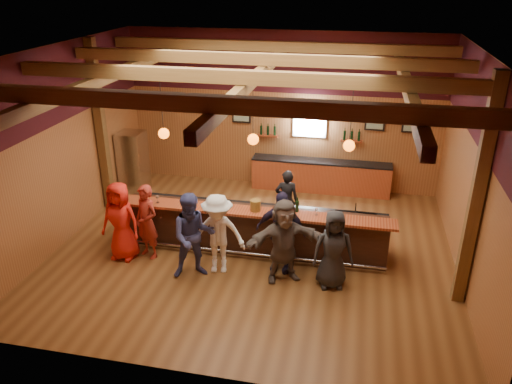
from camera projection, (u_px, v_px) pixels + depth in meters
room at (254, 115)px, 10.36m from camera, size 9.04×9.00×4.52m
bar_counter at (255, 227)px, 11.54m from camera, size 6.30×1.07×1.11m
back_bar_cabinet at (320, 176)px, 14.52m from camera, size 4.00×0.52×0.95m
window at (310, 121)px, 14.16m from camera, size 0.95×0.09×0.95m
framed_pictures at (341, 121)px, 13.96m from camera, size 5.35×0.05×0.45m
wine_shelves at (309, 136)px, 14.27m from camera, size 3.00×0.18×0.30m
pendant_lights at (253, 139)px, 10.51m from camera, size 4.24×0.24×1.37m
stainless_fridge at (133, 162)px, 14.35m from camera, size 0.70×0.70×1.80m
customer_orange at (121, 221)px, 10.98m from camera, size 0.93×0.64×1.82m
customer_redvest at (147, 222)px, 11.05m from camera, size 0.75×0.65×1.73m
customer_denim at (193, 236)px, 10.30m from camera, size 1.12×1.01×1.88m
customer_white at (218, 234)px, 10.47m from camera, size 1.24×0.83×1.79m
customer_navy at (281, 232)px, 10.53m from camera, size 1.10×0.51×1.84m
customer_brown at (284, 241)px, 10.18m from camera, size 1.76×1.20×1.82m
customer_dark at (333, 250)px, 10.00m from camera, size 0.92×0.70×1.69m
bartender at (287, 200)px, 12.27m from camera, size 0.61×0.44×1.57m
ice_bucket at (255, 205)px, 10.96m from camera, size 0.23×0.23×0.25m
bottle_a at (284, 205)px, 10.97m from camera, size 0.07×0.07×0.32m
bottle_b at (297, 206)px, 10.91m from camera, size 0.07×0.07×0.34m
glass_a at (146, 197)px, 11.38m from camera, size 0.08×0.08×0.17m
glass_b at (157, 197)px, 11.33m from camera, size 0.08×0.08×0.18m
glass_c at (192, 200)px, 11.21m from camera, size 0.08×0.08×0.19m
glass_d at (211, 203)px, 11.09m from camera, size 0.08×0.08×0.17m
glass_e at (225, 202)px, 11.09m from camera, size 0.08×0.08×0.18m
glass_f at (280, 210)px, 10.74m from camera, size 0.08×0.08×0.19m
glass_g at (316, 210)px, 10.77m from camera, size 0.07×0.07×0.17m
glass_h at (336, 215)px, 10.54m from camera, size 0.07×0.07×0.17m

